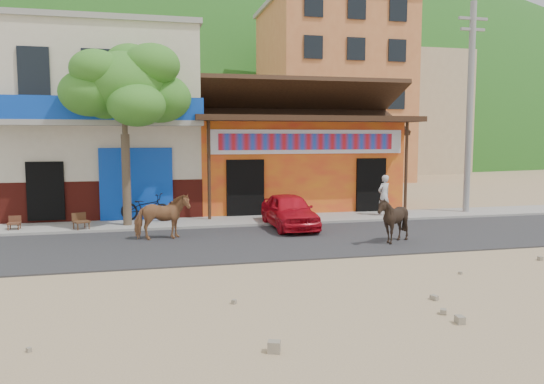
{
  "coord_description": "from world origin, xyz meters",
  "views": [
    {
      "loc": [
        -3.96,
        -12.24,
        3.04
      ],
      "look_at": [
        -0.33,
        3.0,
        1.4
      ],
      "focal_mm": 35.0,
      "sensor_mm": 36.0,
      "label": 1
    }
  ],
  "objects_px": {
    "scooter": "(146,207)",
    "cafe_chair_right": "(81,214)",
    "tree": "(125,134)",
    "utility_pole": "(470,108)",
    "pedestrian": "(384,195)",
    "cow_dark": "(393,220)",
    "cafe_chair_left": "(14,217)",
    "red_car": "(289,211)",
    "cow_tan": "(162,217)"
  },
  "relations": [
    {
      "from": "scooter",
      "to": "cafe_chair_right",
      "type": "distance_m",
      "value": 2.36
    },
    {
      "from": "tree",
      "to": "utility_pole",
      "type": "height_order",
      "value": "utility_pole"
    },
    {
      "from": "pedestrian",
      "to": "utility_pole",
      "type": "bearing_deg",
      "value": 160.25
    },
    {
      "from": "tree",
      "to": "cafe_chair_right",
      "type": "bearing_deg",
      "value": -160.35
    },
    {
      "from": "cow_dark",
      "to": "pedestrian",
      "type": "bearing_deg",
      "value": 166.08
    },
    {
      "from": "scooter",
      "to": "cafe_chair_left",
      "type": "relative_size",
      "value": 2.32
    },
    {
      "from": "pedestrian",
      "to": "red_car",
      "type": "bearing_deg",
      "value": -2.56
    },
    {
      "from": "cow_tan",
      "to": "scooter",
      "type": "height_order",
      "value": "cow_tan"
    },
    {
      "from": "cafe_chair_left",
      "to": "cafe_chair_right",
      "type": "xyz_separation_m",
      "value": [
        2.06,
        -0.42,
        0.09
      ]
    },
    {
      "from": "cow_dark",
      "to": "cafe_chair_right",
      "type": "bearing_deg",
      "value": -105.74
    },
    {
      "from": "tree",
      "to": "utility_pole",
      "type": "relative_size",
      "value": 0.75
    },
    {
      "from": "utility_pole",
      "to": "cafe_chair_right",
      "type": "relative_size",
      "value": 8.37
    },
    {
      "from": "cafe_chair_right",
      "to": "red_car",
      "type": "bearing_deg",
      "value": -34.62
    },
    {
      "from": "cafe_chair_left",
      "to": "cow_tan",
      "type": "bearing_deg",
      "value": -28.1
    },
    {
      "from": "red_car",
      "to": "pedestrian",
      "type": "bearing_deg",
      "value": 18.67
    },
    {
      "from": "tree",
      "to": "cow_tan",
      "type": "distance_m",
      "value": 3.57
    },
    {
      "from": "cow_dark",
      "to": "pedestrian",
      "type": "distance_m",
      "value": 4.87
    },
    {
      "from": "cow_tan",
      "to": "cafe_chair_right",
      "type": "xyz_separation_m",
      "value": [
        -2.46,
        1.9,
        -0.11
      ]
    },
    {
      "from": "red_car",
      "to": "cow_tan",
      "type": "bearing_deg",
      "value": -166.9
    },
    {
      "from": "utility_pole",
      "to": "pedestrian",
      "type": "height_order",
      "value": "utility_pole"
    },
    {
      "from": "cafe_chair_right",
      "to": "utility_pole",
      "type": "bearing_deg",
      "value": -24.24
    },
    {
      "from": "tree",
      "to": "cow_dark",
      "type": "distance_m",
      "value": 8.96
    },
    {
      "from": "cafe_chair_left",
      "to": "cafe_chair_right",
      "type": "relative_size",
      "value": 0.82
    },
    {
      "from": "cafe_chair_right",
      "to": "scooter",
      "type": "bearing_deg",
      "value": 4.86
    },
    {
      "from": "cow_dark",
      "to": "red_car",
      "type": "height_order",
      "value": "cow_dark"
    },
    {
      "from": "cow_tan",
      "to": "cafe_chair_right",
      "type": "distance_m",
      "value": 3.11
    },
    {
      "from": "pedestrian",
      "to": "cafe_chair_right",
      "type": "xyz_separation_m",
      "value": [
        -10.64,
        -0.56,
        -0.27
      ]
    },
    {
      "from": "red_car",
      "to": "scooter",
      "type": "xyz_separation_m",
      "value": [
        -4.6,
        2.12,
        -0.01
      ]
    },
    {
      "from": "cow_dark",
      "to": "pedestrian",
      "type": "relative_size",
      "value": 0.88
    },
    {
      "from": "cow_dark",
      "to": "red_car",
      "type": "relative_size",
      "value": 0.4
    },
    {
      "from": "cow_dark",
      "to": "cafe_chair_right",
      "type": "xyz_separation_m",
      "value": [
        -8.8,
        3.94,
        -0.11
      ]
    },
    {
      "from": "utility_pole",
      "to": "cafe_chair_right",
      "type": "distance_m",
      "value": 14.65
    },
    {
      "from": "cow_tan",
      "to": "cafe_chair_left",
      "type": "distance_m",
      "value": 5.09
    },
    {
      "from": "cow_tan",
      "to": "scooter",
      "type": "relative_size",
      "value": 0.87
    },
    {
      "from": "utility_pole",
      "to": "scooter",
      "type": "relative_size",
      "value": 4.4
    },
    {
      "from": "cafe_chair_right",
      "to": "cafe_chair_left",
      "type": "bearing_deg",
      "value": 141.31
    },
    {
      "from": "utility_pole",
      "to": "cow_tan",
      "type": "bearing_deg",
      "value": -167.51
    },
    {
      "from": "pedestrian",
      "to": "cow_tan",
      "type": "bearing_deg",
      "value": -5.33
    },
    {
      "from": "utility_pole",
      "to": "cafe_chair_right",
      "type": "bearing_deg",
      "value": -177.18
    },
    {
      "from": "red_car",
      "to": "scooter",
      "type": "bearing_deg",
      "value": 154.4
    },
    {
      "from": "cow_tan",
      "to": "cafe_chair_left",
      "type": "bearing_deg",
      "value": 57.36
    },
    {
      "from": "cow_dark",
      "to": "cafe_chair_left",
      "type": "relative_size",
      "value": 1.69
    },
    {
      "from": "cow_dark",
      "to": "cafe_chair_right",
      "type": "relative_size",
      "value": 1.39
    },
    {
      "from": "utility_pole",
      "to": "cafe_chair_right",
      "type": "xyz_separation_m",
      "value": [
        -14.2,
        -0.7,
        -3.52
      ]
    },
    {
      "from": "red_car",
      "to": "utility_pole",
      "type": "bearing_deg",
      "value": 10.87
    },
    {
      "from": "scooter",
      "to": "red_car",
      "type": "bearing_deg",
      "value": -93.59
    },
    {
      "from": "utility_pole",
      "to": "cafe_chair_right",
      "type": "height_order",
      "value": "utility_pole"
    },
    {
      "from": "cafe_chair_left",
      "to": "pedestrian",
      "type": "bearing_deg",
      "value": -0.29
    },
    {
      "from": "utility_pole",
      "to": "cow_tan",
      "type": "xyz_separation_m",
      "value": [
        -11.74,
        -2.6,
        -3.42
      ]
    },
    {
      "from": "cow_tan",
      "to": "red_car",
      "type": "bearing_deg",
      "value": -81.5
    }
  ]
}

